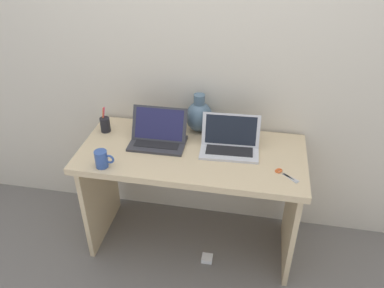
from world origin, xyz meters
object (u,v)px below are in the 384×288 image
scissors (283,173)px  power_brick (207,258)px  laptop_right (230,141)px  pen_cup (105,124)px  green_vase (199,116)px  coffee_mug (102,159)px  laptop_left (158,134)px

scissors → power_brick: 0.84m
laptop_right → pen_cup: laptop_right is taller
green_vase → coffee_mug: 0.67m
laptop_right → coffee_mug: size_ratio=3.16×
coffee_mug → pen_cup: bearing=108.5°
laptop_left → coffee_mug: 0.39m
laptop_right → green_vase: bearing=140.1°
pen_cup → power_brick: pen_cup is taller
scissors → coffee_mug: bearing=-173.3°
laptop_left → pen_cup: 0.37m
laptop_right → coffee_mug: (-0.68, -0.31, -0.00)m
pen_cup → scissors: (1.11, -0.25, -0.05)m
coffee_mug → scissors: (0.99, 0.12, -0.05)m
pen_cup → power_brick: (0.71, -0.27, -0.79)m
laptop_right → power_brick: size_ratio=5.00×
laptop_right → green_vase: (-0.22, 0.18, 0.05)m
coffee_mug → power_brick: (0.59, 0.09, -0.79)m
laptop_right → scissors: bearing=-31.7°
pen_cup → scissors: bearing=-12.6°
laptop_left → scissors: 0.77m
green_vase → power_brick: (0.13, -0.39, -0.84)m
laptop_left → scissors: (0.74, -0.19, -0.05)m
green_vase → pen_cup: size_ratio=1.53×
green_vase → scissors: size_ratio=1.94×
laptop_right → pen_cup: bearing=175.9°
power_brick → scissors: bearing=3.3°
green_vase → scissors: bearing=-35.2°
green_vase → pen_cup: bearing=-168.1°
green_vase → power_brick: green_vase is taller
pen_cup → power_brick: size_ratio=2.34×
laptop_left → laptop_right: size_ratio=0.96×
laptop_left → green_vase: size_ratio=1.35×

